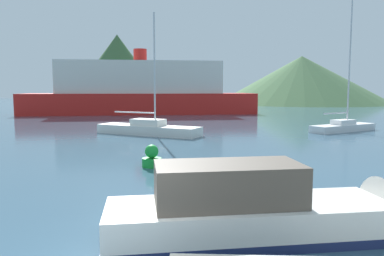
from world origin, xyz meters
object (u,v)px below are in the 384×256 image
Objects in this scene: motorboat_near at (273,213)px; ferry_distant at (141,91)px; sailboat_middle at (343,125)px; sailboat_inner at (148,128)px; buoy_marker at (152,158)px.

ferry_distant is at bearing 93.68° from motorboat_near.
sailboat_middle is at bearing 56.49° from motorboat_near.
sailboat_middle is 27.57m from ferry_distant.
sailboat_inner reaches higher than motorboat_near.
sailboat_inner is at bearing 157.17° from sailboat_middle.
sailboat_inner is (-5.69, 18.20, -0.10)m from motorboat_near.
ferry_distant is (-4.59, 22.44, 2.51)m from sailboat_inner.
sailboat_middle reaches higher than ferry_distant.
buoy_marker is (-3.77, 7.29, -0.16)m from motorboat_near.
motorboat_near is 8.21m from buoy_marker.
buoy_marker is at bearing 106.84° from motorboat_near.
ferry_distant is at bearing 101.04° from buoy_marker.
sailboat_inner is 0.84× the size of sailboat_middle.
ferry_distant is at bearing 100.67° from sailboat_middle.
motorboat_near is at bearing -48.17° from sailboat_inner.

